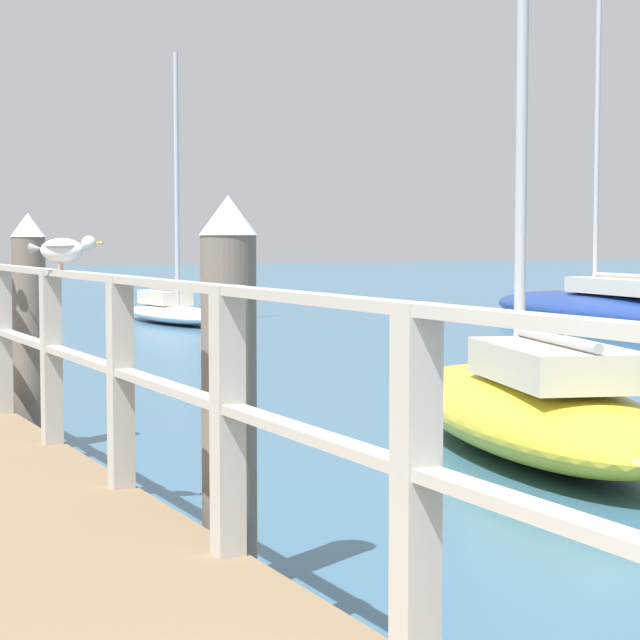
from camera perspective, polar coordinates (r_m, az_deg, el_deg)
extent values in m
cube|color=#B2ADA3|center=(3.70, 4.58, -8.05)|extent=(0.12, 0.12, 1.14)
cube|color=#B2ADA3|center=(5.06, -4.43, -4.82)|extent=(0.12, 0.12, 1.14)
cube|color=#B2ADA3|center=(6.50, -9.50, -2.93)|extent=(0.12, 0.12, 1.14)
cube|color=#B2ADA3|center=(7.98, -12.70, -1.72)|extent=(0.12, 0.12, 1.14)
cube|color=#B2ADA3|center=(9.48, -14.89, -0.88)|extent=(0.12, 0.12, 1.14)
cylinder|color=#6B6056|center=(6.07, -4.35, -4.51)|extent=(0.28, 0.28, 1.81)
cone|color=white|center=(6.01, -4.40, 5.01)|extent=(0.29, 0.29, 0.20)
cylinder|color=#6B6056|center=(10.33, -13.67, -1.15)|extent=(0.28, 0.28, 1.81)
cone|color=white|center=(10.30, -13.76, 4.43)|extent=(0.29, 0.29, 0.20)
ellipsoid|color=white|center=(7.64, -12.21, 3.28)|extent=(0.30, 0.27, 0.15)
sphere|color=white|center=(7.58, -10.97, 3.63)|extent=(0.09, 0.09, 0.09)
cone|color=gold|center=(7.55, -10.50, 3.64)|extent=(0.05, 0.05, 0.02)
cone|color=#939399|center=(7.70, -13.39, 3.34)|extent=(0.11, 0.10, 0.07)
ellipsoid|color=#939399|center=(7.64, -12.21, 3.48)|extent=(0.28, 0.27, 0.04)
cylinder|color=tan|center=(7.66, -12.20, 2.53)|extent=(0.01, 0.01, 0.05)
cylinder|color=tan|center=(7.62, -12.33, 2.52)|extent=(0.01, 0.01, 0.05)
ellipsoid|color=white|center=(25.75, -6.98, 0.27)|extent=(1.47, 4.30, 0.38)
cylinder|color=#B2B2B7|center=(25.54, -6.85, 6.65)|extent=(0.10, 0.10, 5.33)
cylinder|color=#B2B2B7|center=(26.21, -7.44, 1.51)|extent=(0.16, 1.48, 0.08)
cube|color=beige|center=(26.20, -7.41, 1.07)|extent=(0.78, 1.56, 0.30)
ellipsoid|color=navy|center=(24.46, 13.45, 0.43)|extent=(3.46, 8.47, 0.74)
cylinder|color=#B2B2B7|center=(25.08, 13.15, 12.80)|extent=(0.10, 0.10, 9.97)
cylinder|color=#B2B2B7|center=(23.56, 14.79, 2.04)|extent=(0.49, 2.86, 0.08)
cube|color=beige|center=(23.60, 14.72, 1.56)|extent=(1.70, 3.11, 0.30)
ellipsoid|color=gold|center=(10.33, 9.90, -4.34)|extent=(2.96, 5.24, 0.65)
cylinder|color=#B2B2B7|center=(10.54, 9.62, 10.64)|extent=(0.10, 0.10, 4.79)
cylinder|color=#B2B2B7|center=(9.67, 11.17, -0.90)|extent=(0.58, 1.69, 0.08)
cube|color=beige|center=(9.71, 11.11, -2.06)|extent=(1.37, 1.98, 0.30)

